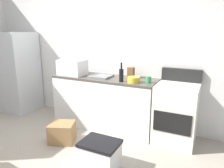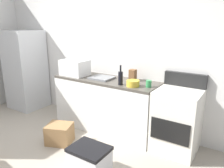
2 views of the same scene
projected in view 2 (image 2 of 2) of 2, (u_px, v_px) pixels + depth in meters
ground_plane at (40, 156)px, 3.06m from camera, size 6.00×6.00×0.00m
wall_back at (103, 51)px, 3.96m from camera, size 5.00×0.10×2.60m
kitchen_counter at (106, 104)px, 3.75m from camera, size 1.80×0.60×0.90m
refrigerator at (26, 70)px, 4.69m from camera, size 0.68×0.66×1.65m
stove_oven at (177, 120)px, 3.11m from camera, size 0.60×0.61×1.10m
microwave at (75, 68)px, 3.86m from camera, size 0.46×0.34×0.27m
sink_basin at (102, 78)px, 3.64m from camera, size 0.36×0.32×0.03m
wine_bottle at (120, 78)px, 3.25m from camera, size 0.07×0.07×0.30m
coffee_mug at (149, 84)px, 3.15m from camera, size 0.08×0.08×0.10m
knife_block at (133, 75)px, 3.50m from camera, size 0.10×0.10×0.18m
mixing_bowl at (133, 83)px, 3.20m from camera, size 0.19×0.19×0.09m
cardboard_box_large at (60, 134)px, 3.37m from camera, size 0.46×0.43×0.30m
storage_bin at (90, 161)px, 2.63m from camera, size 0.46×0.36×0.38m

